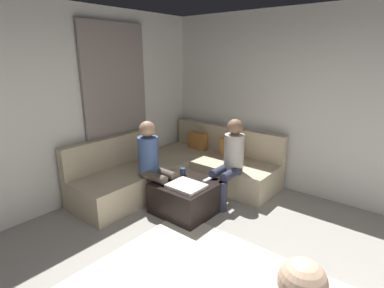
% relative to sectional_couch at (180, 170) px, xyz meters
% --- Properties ---
extents(wall_back, '(6.00, 0.12, 2.70)m').
position_rel_sectional_couch_xyz_m(wall_back, '(2.08, 1.06, 1.07)').
color(wall_back, silver).
rests_on(wall_back, ground_plane).
extents(wall_left, '(0.12, 6.00, 2.70)m').
position_rel_sectional_couch_xyz_m(wall_left, '(-0.86, -1.88, 1.07)').
color(wall_left, silver).
rests_on(wall_left, ground_plane).
extents(curtain_panel, '(0.06, 1.10, 2.50)m').
position_rel_sectional_couch_xyz_m(curtain_panel, '(-0.76, -0.58, 0.97)').
color(curtain_panel, gray).
rests_on(curtain_panel, ground_plane).
extents(sectional_couch, '(2.10, 2.55, 0.87)m').
position_rel_sectional_couch_xyz_m(sectional_couch, '(0.00, 0.00, 0.00)').
color(sectional_couch, '#C6B593').
rests_on(sectional_couch, ground_plane).
extents(ottoman, '(0.76, 0.76, 0.42)m').
position_rel_sectional_couch_xyz_m(ottoman, '(0.61, -0.56, -0.07)').
color(ottoman, black).
rests_on(ottoman, ground_plane).
extents(folded_blanket, '(0.44, 0.36, 0.04)m').
position_rel_sectional_couch_xyz_m(folded_blanket, '(0.71, -0.68, 0.16)').
color(folded_blanket, white).
rests_on(folded_blanket, ottoman).
extents(coffee_mug, '(0.08, 0.08, 0.10)m').
position_rel_sectional_couch_xyz_m(coffee_mug, '(0.39, -0.38, 0.19)').
color(coffee_mug, '#334C72').
rests_on(coffee_mug, ottoman).
extents(game_remote, '(0.05, 0.15, 0.02)m').
position_rel_sectional_couch_xyz_m(game_remote, '(0.79, -0.34, 0.15)').
color(game_remote, white).
rests_on(game_remote, ottoman).
extents(person_on_couch_back, '(0.30, 0.60, 1.20)m').
position_rel_sectional_couch_xyz_m(person_on_couch_back, '(0.89, 0.06, 0.38)').
color(person_on_couch_back, '#2D3347').
rests_on(person_on_couch_back, ground_plane).
extents(person_on_couch_side, '(0.60, 0.30, 1.20)m').
position_rel_sectional_couch_xyz_m(person_on_couch_side, '(0.15, -0.71, 0.38)').
color(person_on_couch_side, brown).
rests_on(person_on_couch_side, ground_plane).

